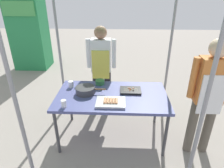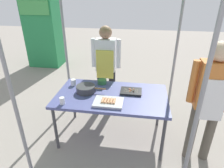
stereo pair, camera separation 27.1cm
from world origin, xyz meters
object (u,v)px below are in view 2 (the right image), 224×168
(vendor_woman, at_px, (106,63))
(customer_nearby, at_px, (210,96))
(neighbor_stall_left, at_px, (44,30))
(stall_table, at_px, (111,98))
(tray_grilled_sausages, at_px, (108,102))
(cooking_wok, at_px, (86,89))
(condiment_bowl, at_px, (102,82))
(drink_cup_near_edge, at_px, (62,101))
(drink_cup_by_wok, at_px, (73,82))
(tray_meat_skewers, at_px, (131,91))

(vendor_woman, bearing_deg, customer_nearby, 143.84)
(vendor_woman, distance_m, neighbor_stall_left, 3.12)
(stall_table, distance_m, vendor_woman, 0.87)
(tray_grilled_sausages, bearing_deg, cooking_wok, 145.01)
(condiment_bowl, xyz_separation_m, drink_cup_near_edge, (-0.40, -0.69, 0.01))
(cooking_wok, distance_m, neighbor_stall_left, 3.60)
(stall_table, height_order, neighbor_stall_left, neighbor_stall_left)
(customer_nearby, bearing_deg, vendor_woman, 143.84)
(stall_table, height_order, drink_cup_near_edge, drink_cup_near_edge)
(drink_cup_by_wok, distance_m, vendor_woman, 0.73)
(drink_cup_near_edge, relative_size, customer_nearby, 0.06)
(tray_grilled_sausages, bearing_deg, tray_meat_skewers, 51.27)
(neighbor_stall_left, bearing_deg, customer_nearby, -41.38)
(tray_meat_skewers, xyz_separation_m, vendor_woman, (-0.50, 0.69, 0.17))
(cooking_wok, xyz_separation_m, neighbor_stall_left, (-2.06, 2.95, 0.25))
(condiment_bowl, relative_size, neighbor_stall_left, 0.07)
(tray_meat_skewers, height_order, drink_cup_by_wok, drink_cup_by_wok)
(tray_grilled_sausages, xyz_separation_m, tray_meat_skewers, (0.28, 0.35, -0.00))
(stall_table, relative_size, drink_cup_near_edge, 16.34)
(drink_cup_near_edge, bearing_deg, condiment_bowl, 59.68)
(tray_meat_skewers, relative_size, drink_cup_by_wok, 3.22)
(stall_table, xyz_separation_m, cooking_wok, (-0.39, 0.03, 0.11))
(tray_meat_skewers, xyz_separation_m, drink_cup_by_wok, (-0.92, 0.11, 0.03))
(stall_table, xyz_separation_m, customer_nearby, (1.23, -0.26, 0.28))
(condiment_bowl, relative_size, drink_cup_near_edge, 1.46)
(stall_table, xyz_separation_m, drink_cup_near_edge, (-0.61, -0.34, 0.10))
(drink_cup_near_edge, xyz_separation_m, neighbor_stall_left, (-1.84, 3.32, 0.25))
(stall_table, height_order, cooking_wok, cooking_wok)
(stall_table, bearing_deg, drink_cup_by_wok, 160.96)
(stall_table, bearing_deg, customer_nearby, -11.93)
(tray_meat_skewers, bearing_deg, stall_table, -157.30)
(condiment_bowl, height_order, drink_cup_near_edge, drink_cup_near_edge)
(vendor_woman, bearing_deg, condiment_bowl, 92.13)
(neighbor_stall_left, bearing_deg, vendor_woman, -44.39)
(drink_cup_by_wok, height_order, customer_nearby, customer_nearby)
(drink_cup_by_wok, xyz_separation_m, customer_nearby, (1.87, -0.48, 0.18))
(cooking_wok, xyz_separation_m, vendor_woman, (0.16, 0.77, 0.13))
(stall_table, height_order, condiment_bowl, condiment_bowl)
(tray_grilled_sausages, distance_m, drink_cup_by_wok, 0.79)
(stall_table, relative_size, tray_grilled_sausages, 4.08)
(stall_table, xyz_separation_m, vendor_woman, (-0.22, 0.80, 0.24))
(condiment_bowl, distance_m, customer_nearby, 1.57)
(cooking_wok, relative_size, condiment_bowl, 3.07)
(tray_meat_skewers, relative_size, neighbor_stall_left, 0.15)
(stall_table, height_order, tray_meat_skewers, tray_meat_skewers)
(stall_table, distance_m, drink_cup_by_wok, 0.69)
(cooking_wok, distance_m, vendor_woman, 0.80)
(tray_grilled_sausages, height_order, cooking_wok, cooking_wok)
(tray_meat_skewers, xyz_separation_m, condiment_bowl, (-0.48, 0.23, 0.02))
(tray_meat_skewers, height_order, condiment_bowl, condiment_bowl)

